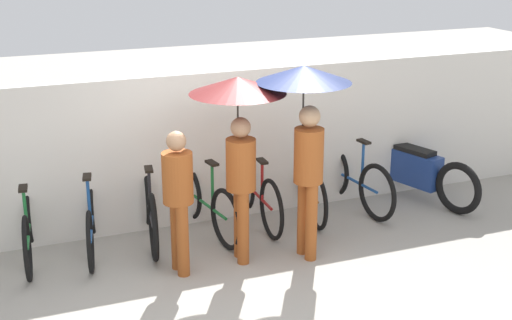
# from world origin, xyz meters

# --- Properties ---
(ground_plane) EXTENTS (30.00, 30.00, 0.00)m
(ground_plane) POSITION_xyz_m (0.00, 0.00, 0.00)
(ground_plane) COLOR #9E998E
(back_wall) EXTENTS (12.97, 0.12, 1.87)m
(back_wall) POSITION_xyz_m (0.00, 1.92, 0.93)
(back_wall) COLOR silver
(back_wall) RESTS_ON ground
(parked_bicycle_0) EXTENTS (0.44, 1.68, 1.00)m
(parked_bicycle_0) POSITION_xyz_m (-2.03, 1.57, 0.37)
(parked_bicycle_0) COLOR black
(parked_bicycle_0) RESTS_ON ground
(parked_bicycle_1) EXTENTS (0.50, 1.70, 1.02)m
(parked_bicycle_1) POSITION_xyz_m (-1.35, 1.54, 0.36)
(parked_bicycle_1) COLOR black
(parked_bicycle_1) RESTS_ON ground
(parked_bicycle_2) EXTENTS (0.47, 1.76, 1.00)m
(parked_bicycle_2) POSITION_xyz_m (-0.68, 1.57, 0.39)
(parked_bicycle_2) COLOR black
(parked_bicycle_2) RESTS_ON ground
(parked_bicycle_3) EXTENTS (0.45, 1.72, 0.98)m
(parked_bicycle_3) POSITION_xyz_m (-0.00, 1.54, 0.37)
(parked_bicycle_3) COLOR black
(parked_bicycle_3) RESTS_ON ground
(parked_bicycle_4) EXTENTS (0.44, 1.73, 0.97)m
(parked_bicycle_4) POSITION_xyz_m (0.68, 1.60, 0.38)
(parked_bicycle_4) COLOR black
(parked_bicycle_4) RESTS_ON ground
(parked_bicycle_5) EXTENTS (0.44, 1.63, 1.00)m
(parked_bicycle_5) POSITION_xyz_m (1.35, 1.63, 0.36)
(parked_bicycle_5) COLOR black
(parked_bicycle_5) RESTS_ON ground
(parked_bicycle_6) EXTENTS (0.44, 1.72, 1.05)m
(parked_bicycle_6) POSITION_xyz_m (2.03, 1.61, 0.38)
(parked_bicycle_6) COLOR black
(parked_bicycle_6) RESTS_ON ground
(pedestrian_leading) EXTENTS (0.32, 0.32, 1.56)m
(pedestrian_leading) POSITION_xyz_m (-0.57, 0.66, 0.90)
(pedestrian_leading) COLOR #9E4C1E
(pedestrian_leading) RESTS_ON ground
(pedestrian_center) EXTENTS (1.03, 1.03, 2.02)m
(pedestrian_center) POSITION_xyz_m (0.15, 0.79, 1.60)
(pedestrian_center) COLOR #9E4C1E
(pedestrian_center) RESTS_ON ground
(pedestrian_trailing) EXTENTS (1.02, 1.02, 2.13)m
(pedestrian_trailing) POSITION_xyz_m (0.83, 0.60, 1.67)
(pedestrian_trailing) COLOR #9E4C1E
(pedestrian_trailing) RESTS_ON ground
(motorcycle) EXTENTS (0.85, 2.06, 0.91)m
(motorcycle) POSITION_xyz_m (2.94, 1.61, 0.39)
(motorcycle) COLOR black
(motorcycle) RESTS_ON ground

